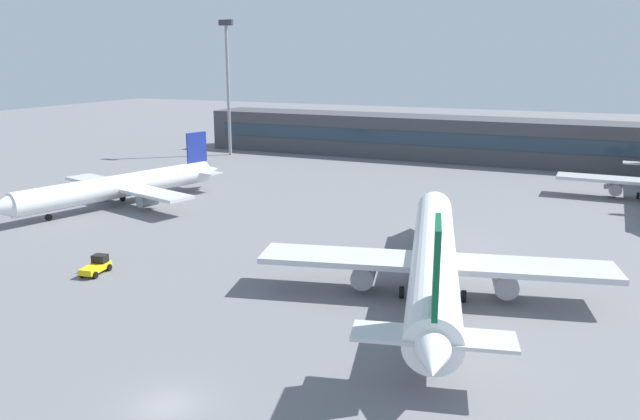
# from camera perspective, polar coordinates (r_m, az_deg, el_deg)

# --- Properties ---
(ground_plane) EXTENTS (400.00, 400.00, 0.00)m
(ground_plane) POSITION_cam_1_polar(r_m,az_deg,el_deg) (75.18, 4.86, -2.73)
(ground_plane) COLOR slate
(terminal_building) EXTENTS (119.80, 12.13, 9.00)m
(terminal_building) POSITION_cam_1_polar(r_m,az_deg,el_deg) (135.06, 13.76, 6.28)
(terminal_building) COLOR #3F4247
(terminal_building) RESTS_ON ground_plane
(airplane_near) EXTENTS (32.23, 45.51, 11.38)m
(airplane_near) POSITION_cam_1_polar(r_m,az_deg,el_deg) (58.95, 10.41, -4.08)
(airplane_near) COLOR white
(airplane_near) RESTS_ON ground_plane
(airplane_mid) EXTENTS (26.83, 37.74, 9.51)m
(airplane_mid) POSITION_cam_1_polar(r_m,az_deg,el_deg) (95.87, -17.99, 2.05)
(airplane_mid) COLOR white
(airplane_mid) RESTS_ON ground_plane
(baggage_tug_yellow) EXTENTS (2.25, 3.78, 1.75)m
(baggage_tug_yellow) POSITION_cam_1_polar(r_m,az_deg,el_deg) (67.28, -19.80, -4.82)
(baggage_tug_yellow) COLOR yellow
(baggage_tug_yellow) RESTS_ON ground_plane
(floodlight_tower_west) EXTENTS (3.20, 0.80, 29.16)m
(floodlight_tower_west) POSITION_cam_1_polar(r_m,az_deg,el_deg) (140.11, -8.45, 11.77)
(floodlight_tower_west) COLOR gray
(floodlight_tower_west) RESTS_ON ground_plane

